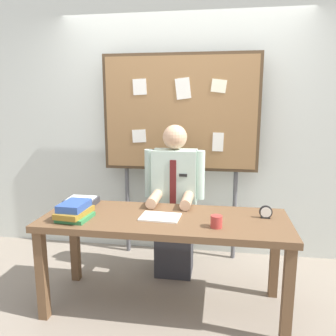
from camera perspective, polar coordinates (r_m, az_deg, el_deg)
name	(u,v)px	position (r m, az deg, el deg)	size (l,w,h in m)	color
ground_plane	(165,306)	(2.95, -0.55, -22.22)	(12.00, 12.00, 0.00)	gray
back_wall	(182,128)	(3.60, 2.41, 6.78)	(6.40, 0.08, 2.70)	silver
desk	(165,228)	(2.64, -0.58, -10.11)	(1.88, 0.70, 0.75)	brown
person	(174,207)	(3.16, 1.09, -6.52)	(0.55, 0.56, 1.42)	#2D2D33
bulletin_board	(180,115)	(3.39, 2.03, 8.86)	(1.55, 0.09, 2.09)	#4C3823
book_stack	(75,211)	(2.65, -15.49, -6.99)	(0.24, 0.31, 0.13)	#337F47
open_notebook	(160,217)	(2.60, -1.32, -8.25)	(0.30, 0.21, 0.01)	white
desk_clock	(266,213)	(2.68, 16.16, -7.24)	(0.10, 0.04, 0.10)	black
coffee_mug	(216,222)	(2.42, 8.17, -8.93)	(0.08, 0.08, 0.09)	#B23833
paper_tray	(82,201)	(3.01, -14.38, -5.44)	(0.26, 0.20, 0.06)	#333338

